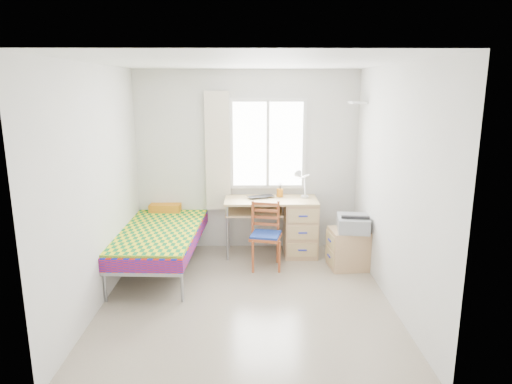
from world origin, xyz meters
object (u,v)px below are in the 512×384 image
at_px(bed, 161,232).
at_px(printer, 353,223).
at_px(cabinet, 348,249).
at_px(desk, 295,224).
at_px(chair, 266,231).

bearing_deg(bed, printer, -0.69).
bearing_deg(cabinet, desk, 135.28).
bearing_deg(chair, desk, 60.05).
height_order(bed, printer, bed).
relative_size(bed, printer, 4.52).
xyz_separation_m(bed, chair, (1.41, -0.06, 0.03)).
relative_size(bed, desk, 1.75).
bearing_deg(desk, bed, -167.24).
distance_m(desk, printer, 0.91).
relative_size(desk, cabinet, 2.47).
bearing_deg(printer, desk, 149.09).
distance_m(chair, printer, 1.14).
relative_size(desk, printer, 2.58).
bearing_deg(printer, cabinet, 157.21).
height_order(bed, desk, bed).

